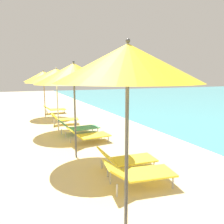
{
  "coord_description": "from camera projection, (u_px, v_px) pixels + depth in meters",
  "views": [
    {
      "loc": [
        -1.44,
        4.4,
        2.29
      ],
      "look_at": [
        0.93,
        9.79,
        1.32
      ],
      "focal_mm": 34.82,
      "sensor_mm": 36.0,
      "label": 1
    }
  ],
  "objects": [
    {
      "name": "umbrella_third",
      "position": [
        128.0,
        64.0,
        2.77
      ],
      "size": [
        1.9,
        1.9,
        2.76
      ],
      "color": "#4C4C51",
      "rests_on": "ground"
    },
    {
      "name": "lounger_third_shoreside",
      "position": [
        139.0,
        172.0,
        4.51
      ],
      "size": [
        1.54,
        0.84,
        0.58
      ],
      "rotation": [
        0.0,
        0.0,
        -0.16
      ],
      "color": "yellow",
      "rests_on": "ground"
    },
    {
      "name": "umbrella_fourth",
      "position": [
        74.0,
        74.0,
        5.84
      ],
      "size": [
        2.1,
        2.1,
        2.7
      ],
      "color": "#4C4C51",
      "rests_on": "ground"
    },
    {
      "name": "lounger_fourth_shoreside",
      "position": [
        88.0,
        135.0,
        7.51
      ],
      "size": [
        1.47,
        0.79,
        0.58
      ],
      "rotation": [
        0.0,
        0.0,
        0.09
      ],
      "color": "yellow",
      "rests_on": "ground"
    },
    {
      "name": "lounger_fourth_inland",
      "position": [
        126.0,
        159.0,
        5.38
      ],
      "size": [
        1.47,
        0.71,
        0.58
      ],
      "rotation": [
        0.0,
        0.0,
        -0.08
      ],
      "color": "yellow",
      "rests_on": "ground"
    },
    {
      "name": "umbrella_fifth",
      "position": [
        56.0,
        76.0,
        8.89
      ],
      "size": [
        2.52,
        2.52,
        2.66
      ],
      "color": "silver",
      "rests_on": "ground"
    },
    {
      "name": "lounger_fifth_shoreside",
      "position": [
        64.0,
        119.0,
        10.41
      ],
      "size": [
        1.32,
        0.74,
        0.56
      ],
      "rotation": [
        0.0,
        0.0,
        -0.16
      ],
      "color": "yellow",
      "rests_on": "ground"
    },
    {
      "name": "lounger_fifth_inland",
      "position": [
        79.0,
        127.0,
        8.64
      ],
      "size": [
        1.61,
        0.78,
        0.62
      ],
      "rotation": [
        0.0,
        0.0,
        0.08
      ],
      "color": "#4CA572",
      "rests_on": "ground"
    },
    {
      "name": "umbrella_farthest",
      "position": [
        44.0,
        77.0,
        12.12
      ],
      "size": [
        2.13,
        2.13,
        2.62
      ],
      "color": "olive",
      "rests_on": "ground"
    },
    {
      "name": "lounger_farthest_shoreside",
      "position": [
        55.0,
        109.0,
        13.54
      ],
      "size": [
        1.32,
        0.73,
        0.49
      ],
      "rotation": [
        0.0,
        0.0,
        -0.03
      ],
      "color": "yellow",
      "rests_on": "ground"
    }
  ]
}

